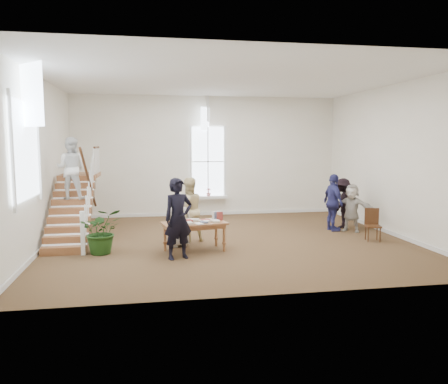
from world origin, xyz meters
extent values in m
plane|color=#442E1B|center=(0.00, 0.00, 0.00)|extent=(10.00, 10.00, 0.00)
plane|color=silver|center=(0.00, 4.50, 2.25)|extent=(10.00, 0.00, 10.00)
plane|color=silver|center=(0.00, -4.50, 2.25)|extent=(10.00, 0.00, 10.00)
plane|color=silver|center=(-5.00, 0.00, 2.25)|extent=(0.00, 9.00, 9.00)
plane|color=silver|center=(5.00, 0.00, 2.25)|extent=(0.00, 9.00, 9.00)
plane|color=white|center=(0.00, 0.00, 4.50)|extent=(10.00, 10.00, 0.00)
cube|color=white|center=(0.00, 4.32, 0.70)|extent=(1.45, 0.28, 0.10)
plane|color=white|center=(0.00, 4.44, 2.05)|extent=(2.60, 0.00, 2.60)
plane|color=white|center=(0.00, 4.44, 3.65)|extent=(0.60, 0.60, 0.85)
plane|color=white|center=(-4.94, -1.50, 2.60)|extent=(0.00, 2.40, 2.40)
plane|color=white|center=(-4.94, -1.50, 3.90)|extent=(1.10, 1.10, 1.55)
cube|color=white|center=(0.00, 4.47, 0.06)|extent=(10.00, 0.04, 0.12)
imported|color=pink|center=(0.00, 4.29, 0.90)|extent=(0.17, 0.17, 0.30)
cube|color=brown|center=(-4.35, -0.80, 0.10)|extent=(1.10, 0.30, 0.20)
cube|color=brown|center=(-4.35, -0.50, 0.30)|extent=(1.10, 0.30, 0.20)
cube|color=brown|center=(-4.35, -0.20, 0.50)|extent=(1.10, 0.30, 0.20)
cube|color=brown|center=(-4.35, 0.10, 0.70)|extent=(1.10, 0.30, 0.20)
cube|color=brown|center=(-4.35, 0.40, 0.90)|extent=(1.10, 0.30, 0.20)
cube|color=brown|center=(-4.35, 0.70, 1.10)|extent=(1.10, 0.30, 0.20)
cube|color=brown|center=(-4.35, 1.00, 1.30)|extent=(1.10, 0.30, 0.20)
cube|color=brown|center=(-4.35, 1.30, 1.50)|extent=(1.10, 0.30, 0.20)
cube|color=brown|center=(-4.35, 1.60, 1.70)|extent=(1.10, 0.30, 0.20)
cube|color=brown|center=(-4.35, 2.50, 1.74)|extent=(1.10, 1.20, 0.12)
cube|color=white|center=(-3.86, -0.95, 0.55)|extent=(0.10, 0.10, 1.10)
cylinder|color=#3B2410|center=(-3.85, 0.40, 1.75)|extent=(0.07, 2.74, 1.86)
imported|color=silver|center=(-4.35, 0.70, 2.06)|extent=(0.94, 0.79, 1.72)
cube|color=brown|center=(-1.10, -1.04, 0.73)|extent=(1.73, 1.09, 0.05)
cube|color=brown|center=(-1.10, -1.04, 0.65)|extent=(1.58, 0.95, 0.10)
cylinder|color=brown|center=(-1.73, -1.47, 0.35)|extent=(0.07, 0.07, 0.70)
cylinder|color=brown|center=(-0.35, -1.20, 0.35)|extent=(0.07, 0.07, 0.70)
cylinder|color=brown|center=(-1.84, -0.88, 0.35)|extent=(0.07, 0.07, 0.70)
cylinder|color=brown|center=(-0.47, -0.61, 0.35)|extent=(0.07, 0.07, 0.70)
cube|color=silver|center=(-1.29, -0.81, 0.77)|extent=(0.19, 0.28, 0.04)
cube|color=beige|center=(-1.16, -0.80, 0.77)|extent=(0.18, 0.30, 0.04)
cube|color=tan|center=(-0.95, -0.95, 0.77)|extent=(0.19, 0.20, 0.03)
cube|color=silver|center=(-0.55, -1.11, 0.78)|extent=(0.18, 0.24, 0.05)
cube|color=#4C5972|center=(-0.61, -0.93, 0.76)|extent=(0.26, 0.31, 0.02)
cube|color=maroon|center=(-0.79, -0.90, 0.77)|extent=(0.26, 0.26, 0.04)
cube|color=white|center=(-1.58, -1.32, 0.77)|extent=(0.16, 0.24, 0.03)
cube|color=#BFB299|center=(-0.75, -0.92, 0.77)|extent=(0.27, 0.33, 0.03)
cube|color=silver|center=(-0.79, -1.08, 0.77)|extent=(0.19, 0.21, 0.04)
cube|color=beige|center=(-1.26, -1.22, 0.77)|extent=(0.23, 0.31, 0.04)
cube|color=tan|center=(-0.64, -0.81, 0.77)|extent=(0.26, 0.32, 0.03)
cube|color=silver|center=(-1.50, -0.96, 0.78)|extent=(0.27, 0.27, 0.05)
cube|color=#4C5972|center=(-0.86, -1.14, 0.77)|extent=(0.21, 0.25, 0.04)
cube|color=maroon|center=(-1.24, -0.89, 0.77)|extent=(0.24, 0.28, 0.05)
cube|color=white|center=(-1.57, -1.39, 0.76)|extent=(0.24, 0.22, 0.03)
cube|color=#BFB299|center=(-0.55, -1.15, 0.78)|extent=(0.22, 0.23, 0.05)
cube|color=silver|center=(-1.01, -1.29, 0.76)|extent=(0.25, 0.31, 0.02)
cube|color=beige|center=(-1.05, -0.88, 0.78)|extent=(0.20, 0.23, 0.06)
imported|color=black|center=(-1.55, -1.69, 0.97)|extent=(0.83, 0.68, 1.95)
imported|color=beige|center=(-1.45, -0.44, 0.73)|extent=(0.80, 0.62, 1.46)
imported|color=#D4BE84|center=(-1.15, 0.06, 0.91)|extent=(1.06, 0.94, 1.81)
imported|color=navy|center=(3.48, 0.81, 0.90)|extent=(0.53, 1.09, 1.80)
imported|color=black|center=(4.00, 1.26, 0.81)|extent=(1.16, 1.17, 1.62)
imported|color=beige|center=(4.00, 0.61, 0.75)|extent=(1.35, 1.22, 1.49)
imported|color=#1B3D13|center=(-3.40, -0.89, 0.58)|extent=(1.16, 1.04, 1.15)
cube|color=#3B2410|center=(4.00, -0.75, 0.43)|extent=(0.48, 0.48, 0.05)
cube|color=#3B2410|center=(4.04, -0.57, 0.68)|extent=(0.39, 0.13, 0.47)
cylinder|color=#3B2410|center=(3.80, -0.86, 0.21)|extent=(0.04, 0.04, 0.42)
cylinder|color=#3B2410|center=(4.12, -0.94, 0.21)|extent=(0.04, 0.04, 0.42)
cylinder|color=#3B2410|center=(3.88, -0.55, 0.21)|extent=(0.04, 0.04, 0.42)
cylinder|color=#3B2410|center=(4.20, -0.63, 0.21)|extent=(0.04, 0.04, 0.42)
camera|label=1|loc=(-2.22, -11.98, 2.80)|focal=35.00mm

